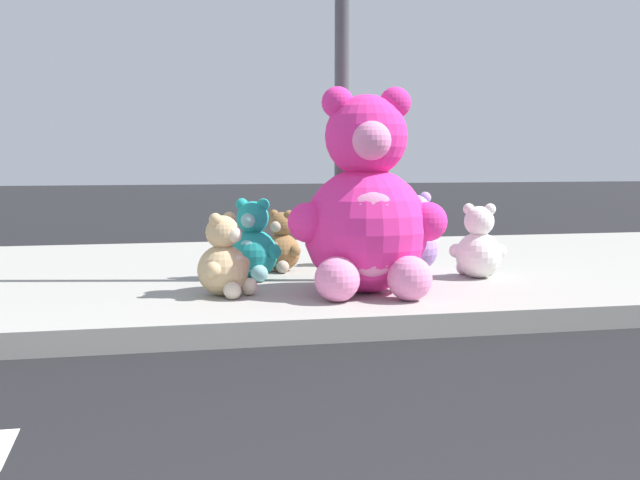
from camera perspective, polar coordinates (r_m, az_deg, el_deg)
sidewalk at (r=6.79m, az=-8.34°, el=-2.73°), size 28.00×4.40×0.15m
sign_pole at (r=6.11m, az=1.58°, el=13.05°), size 0.56×0.11×3.20m
plush_pink_large at (r=5.51m, az=3.34°, el=2.04°), size 1.09×0.98×1.42m
plush_yellow at (r=6.98m, az=2.64°, el=0.05°), size 0.41×0.39×0.56m
plush_white at (r=6.37m, az=11.21°, el=-0.55°), size 0.44×0.41×0.58m
plush_lavender at (r=6.65m, az=6.67°, el=0.04°), size 0.50×0.46×0.66m
plush_tan at (r=5.47m, az=-6.79°, el=-1.61°), size 0.41×0.41×0.57m
plush_teal at (r=6.20m, az=-4.85°, el=-0.49°), size 0.44×0.45×0.62m
plush_brown at (r=6.61m, az=-2.83°, el=-0.48°), size 0.36×0.36×0.51m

